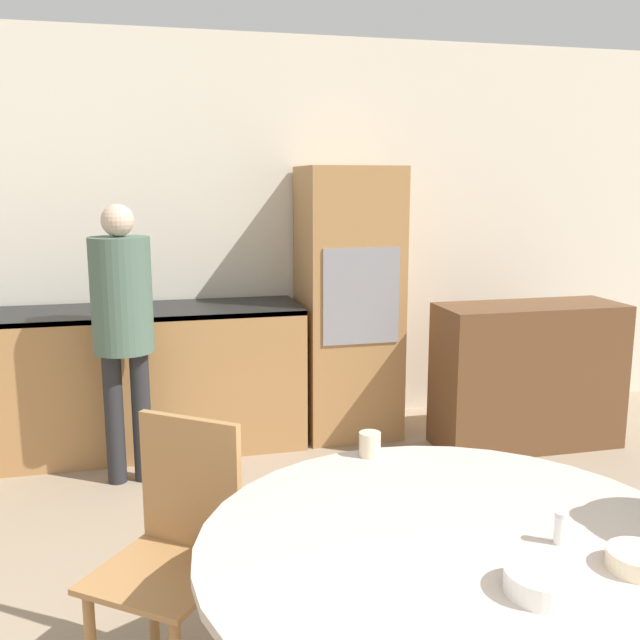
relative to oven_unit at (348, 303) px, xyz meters
The scene contains 11 objects.
wall_back 0.81m from the oven_unit, 150.94° to the left, with size 6.46×0.05×2.60m.
kitchen_counter 1.72m from the oven_unit, behind, with size 2.64×0.60×0.90m.
oven_unit is the anchor object (origin of this frame).
sideboard 1.24m from the oven_unit, 26.94° to the right, with size 1.17×0.45×0.91m.
dining_table 2.94m from the oven_unit, 100.33° to the right, with size 1.38×1.38×0.74m.
chair_far_left 2.57m from the oven_unit, 118.87° to the right, with size 0.56×0.56×0.90m.
person_standing 1.51m from the oven_unit, 160.22° to the right, with size 0.33×0.33×1.55m.
cup 2.32m from the oven_unit, 104.18° to the right, with size 0.07×0.07×0.08m.
bowl_near 3.16m from the oven_unit, 97.89° to the right, with size 0.18×0.18×0.05m.
bowl_centre 3.10m from the oven_unit, 92.88° to the right, with size 0.15×0.15×0.05m.
salt_shaker 2.95m from the oven_unit, 95.30° to the right, with size 0.03×0.03×0.09m.
Camera 1 is at (-0.68, -0.08, 1.67)m, focal length 40.00 mm.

